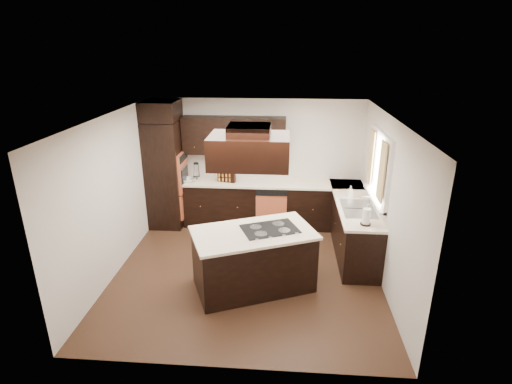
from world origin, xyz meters
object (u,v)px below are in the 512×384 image
oven_column (166,174)px  range_hood (249,151)px  spice_rack (227,175)px  island (253,260)px

oven_column → range_hood: (1.88, -2.25, 1.10)m
oven_column → spice_rack: (1.21, 0.04, 0.01)m
island → spice_rack: 2.37m
island → range_hood: bearing=-130.8°
oven_column → island: oven_column is taller
range_hood → spice_rack: bearing=106.2°
island → spice_rack: bearing=85.4°
range_hood → spice_rack: range_hood is taller
island → oven_column: bearing=109.3°
oven_column → spice_rack: oven_column is taller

